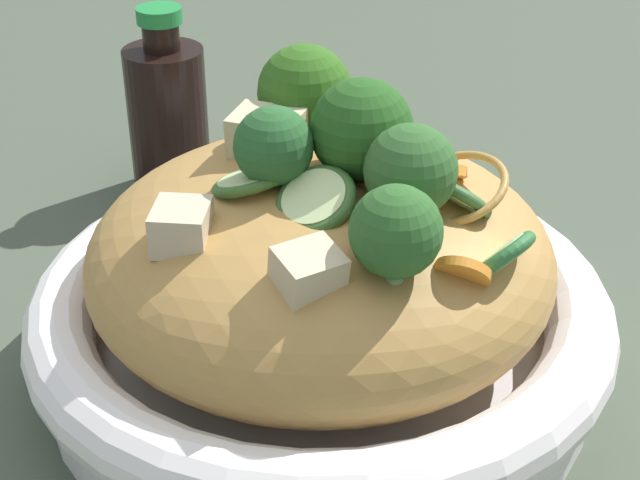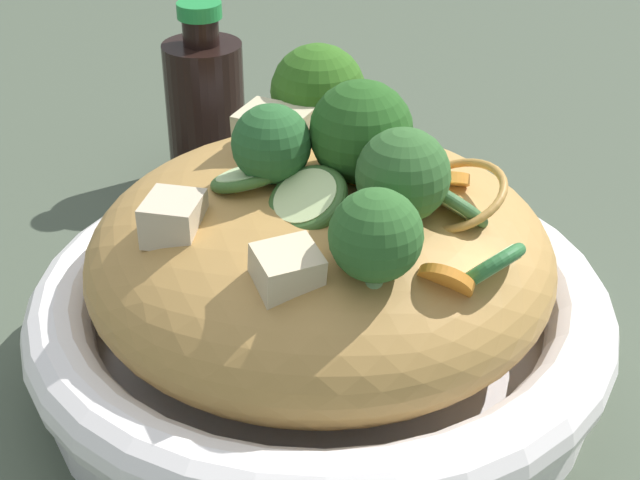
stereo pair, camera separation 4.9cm
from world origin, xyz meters
name	(u,v)px [view 1 (the left image)]	position (x,y,z in m)	size (l,w,h in m)	color
ground_plane	(320,368)	(0.00, 0.00, 0.00)	(3.00, 3.00, 0.00)	#404A3A
serving_bowl	(320,323)	(0.00, 0.00, 0.03)	(0.30, 0.30, 0.06)	white
noodle_heap	(320,256)	(0.00, 0.00, 0.07)	(0.24, 0.24, 0.10)	#AC7F41
broccoli_florets	(346,140)	(0.00, -0.01, 0.14)	(0.19, 0.11, 0.07)	#95B56E
carrot_coins	(402,187)	(-0.01, -0.04, 0.12)	(0.12, 0.08, 0.04)	orange
zucchini_slices	(375,208)	(-0.03, -0.03, 0.11)	(0.09, 0.17, 0.05)	beige
chicken_chunks	(256,187)	(-0.02, 0.03, 0.12)	(0.14, 0.10, 0.04)	#C7B295
soy_sauce_bottle	(168,115)	(0.21, 0.12, 0.06)	(0.06, 0.06, 0.13)	black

